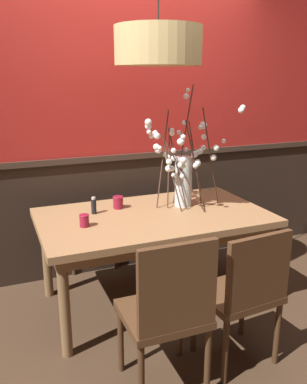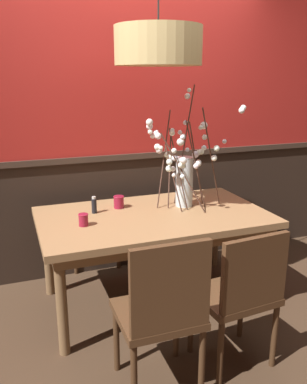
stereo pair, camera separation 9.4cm
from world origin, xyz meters
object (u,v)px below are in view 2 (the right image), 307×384
object	(u,v)px
chair_near_side_left	(162,309)
vase_with_blossoms	(183,172)
chair_far_side_left	(91,210)
dining_table	(154,224)
chair_near_side_right	(241,292)
candle_holder_nearer_edge	(119,202)
condiment_bottle	(94,205)
chair_far_side_right	(144,200)
candle_holder_nearer_center	(83,220)
pendant_lamp	(158,46)

from	to	relation	value
chair_near_side_left	vase_with_blossoms	world-z (taller)	vase_with_blossoms
chair_far_side_left	dining_table	bearing A→B (deg)	-72.13
dining_table	vase_with_blossoms	xyz separation A→B (m)	(0.28, 0.10, 0.36)
vase_with_blossoms	chair_near_side_right	bearing A→B (deg)	-93.39
chair_far_side_left	candle_holder_nearer_edge	distance (m)	0.73
dining_table	vase_with_blossoms	distance (m)	0.47
vase_with_blossoms	condiment_bottle	size ratio (longest dim) A/B	7.21
chair_far_side_right	candle_holder_nearer_center	xyz separation A→B (m)	(-0.79, -1.00, 0.23)
chair_far_side_right	chair_near_side_left	distance (m)	1.93
vase_with_blossoms	condiment_bottle	world-z (taller)	vase_with_blossoms
chair_near_side_right	chair_near_side_left	xyz separation A→B (m)	(-0.52, -0.04, 0.02)
chair_far_side_right	vase_with_blossoms	distance (m)	0.96
candle_holder_nearer_center	condiment_bottle	xyz separation A→B (m)	(0.13, 0.24, 0.02)
dining_table	chair_far_side_left	distance (m)	0.96
dining_table	condiment_bottle	size ratio (longest dim) A/B	13.05
chair_near_side_left	condiment_bottle	bearing A→B (deg)	96.30
dining_table	condiment_bottle	distance (m)	0.47
dining_table	candle_holder_nearer_edge	bearing A→B (deg)	131.48
vase_with_blossoms	chair_near_side_left	bearing A→B (deg)	-119.22
candle_holder_nearer_edge	condiment_bottle	xyz separation A→B (m)	(-0.21, -0.06, 0.01)
vase_with_blossoms	candle_holder_nearer_center	world-z (taller)	vase_with_blossoms
chair_far_side_right	pendant_lamp	distance (m)	1.67
dining_table	chair_far_side_right	size ratio (longest dim) A/B	1.73
condiment_bottle	chair_near_side_right	bearing A→B (deg)	-58.98
pendant_lamp	chair_far_side_left	bearing A→B (deg)	110.02
pendant_lamp	candle_holder_nearer_center	bearing A→B (deg)	-172.73
chair_near_side_right	candle_holder_nearer_edge	xyz separation A→B (m)	(-0.43, 1.12, 0.27)
chair_far_side_left	chair_far_side_right	distance (m)	0.54
vase_with_blossoms	candle_holder_nearer_edge	xyz separation A→B (m)	(-0.49, 0.14, -0.23)
dining_table	candle_holder_nearer_center	bearing A→B (deg)	-172.80
chair_far_side_left	chair_far_side_right	xyz separation A→B (m)	(0.54, 0.02, 0.03)
candle_holder_nearer_center	pendant_lamp	distance (m)	1.29
dining_table	chair_near_side_left	size ratio (longest dim) A/B	1.79
chair_far_side_left	chair_near_side_right	xyz separation A→B (m)	(0.52, -1.79, -0.00)
chair_near_side_right	dining_table	bearing A→B (deg)	104.26
chair_near_side_right	condiment_bottle	bearing A→B (deg)	121.02
chair_near_side_right	chair_near_side_left	distance (m)	0.52
chair_far_side_right	pendant_lamp	xyz separation A→B (m)	(-0.21, -0.92, 1.38)
chair_far_side_right	chair_near_side_left	xyz separation A→B (m)	(-0.54, -1.86, -0.02)
dining_table	candle_holder_nearer_center	world-z (taller)	candle_holder_nearer_center
chair_far_side_left	candle_holder_nearer_center	distance (m)	1.04
chair_near_side_right	pendant_lamp	bearing A→B (deg)	101.97
candle_holder_nearer_center	candle_holder_nearer_edge	world-z (taller)	candle_holder_nearer_edge
candle_holder_nearer_edge	pendant_lamp	size ratio (longest dim) A/B	0.10
chair_far_side_left	chair_near_side_right	distance (m)	1.86
chair_near_side_right	chair_far_side_right	size ratio (longest dim) A/B	0.91
dining_table	pendant_lamp	distance (m)	1.28
chair_near_side_left	vase_with_blossoms	size ratio (longest dim) A/B	1.01
candle_holder_nearer_center	condiment_bottle	bearing A→B (deg)	62.34
pendant_lamp	chair_near_side_right	bearing A→B (deg)	-78.03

